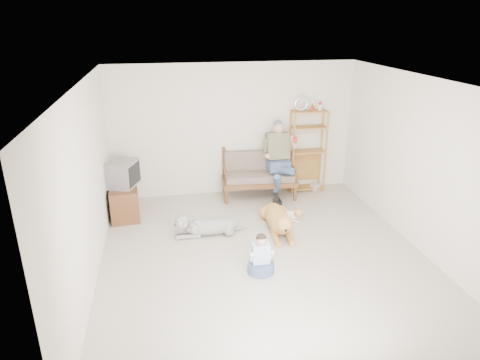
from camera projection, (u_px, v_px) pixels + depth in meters
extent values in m
plane|color=beige|center=(264.00, 257.00, 6.70)|extent=(5.50, 5.50, 0.00)
plane|color=white|center=(268.00, 82.00, 5.73)|extent=(5.50, 5.50, 0.00)
plane|color=silver|center=(234.00, 130.00, 8.74)|extent=(5.00, 0.00, 5.00)
plane|color=silver|center=(343.00, 285.00, 3.69)|extent=(5.00, 0.00, 5.00)
plane|color=silver|center=(87.00, 188.00, 5.78)|extent=(0.00, 5.50, 5.50)
plane|color=silver|center=(422.00, 166.00, 6.65)|extent=(0.00, 5.50, 5.50)
cube|color=brown|center=(259.00, 181.00, 8.82)|extent=(1.55, 0.82, 0.10)
cube|color=#76655A|center=(259.00, 176.00, 8.78)|extent=(1.42, 0.71, 0.13)
cube|color=#76655A|center=(257.00, 161.00, 8.91)|extent=(1.39, 0.23, 0.45)
cylinder|color=brown|center=(256.00, 151.00, 8.90)|extent=(1.40, 0.17, 0.05)
cylinder|color=brown|center=(228.00, 198.00, 8.49)|extent=(0.07, 0.07, 0.30)
cylinder|color=brown|center=(223.00, 172.00, 8.93)|extent=(0.07, 0.07, 0.95)
cylinder|color=brown|center=(295.00, 193.00, 8.73)|extent=(0.07, 0.07, 0.30)
cylinder|color=brown|center=(288.00, 168.00, 9.17)|extent=(0.07, 0.07, 0.95)
cube|color=#43587B|center=(278.00, 165.00, 8.75)|extent=(0.43, 0.41, 0.22)
cube|color=#716E4F|center=(277.00, 146.00, 8.72)|extent=(0.45, 0.31, 0.57)
sphere|color=tan|center=(278.00, 128.00, 8.55)|extent=(0.23, 0.23, 0.23)
sphere|color=#5A5650|center=(278.00, 126.00, 8.56)|extent=(0.20, 0.20, 0.20)
cylinder|color=red|center=(295.00, 139.00, 8.48)|extent=(0.08, 0.08, 0.10)
cube|color=#A77A34|center=(310.00, 111.00, 8.69)|extent=(0.73, 0.30, 0.03)
torus|color=silver|center=(301.00, 104.00, 8.60)|extent=(0.30, 0.05, 0.30)
cone|color=red|center=(312.00, 107.00, 8.67)|extent=(0.10, 0.10, 0.15)
cylinder|color=#A77A34|center=(293.00, 154.00, 8.81)|extent=(0.04, 0.04, 1.73)
cylinder|color=#A77A34|center=(289.00, 150.00, 9.06)|extent=(0.04, 0.04, 1.73)
cylinder|color=#A77A34|center=(326.00, 152.00, 8.93)|extent=(0.04, 0.04, 1.73)
cylinder|color=#A77A34|center=(321.00, 149.00, 9.18)|extent=(0.04, 0.04, 1.73)
cube|color=silver|center=(315.00, 187.00, 9.28)|extent=(0.23, 0.20, 0.12)
cube|color=brown|center=(124.00, 201.00, 7.99)|extent=(0.57, 0.94, 0.60)
cube|color=brown|center=(110.00, 206.00, 7.75)|extent=(0.05, 0.40, 0.50)
cube|color=brown|center=(112.00, 197.00, 8.15)|extent=(0.05, 0.40, 0.50)
cube|color=slate|center=(123.00, 174.00, 7.81)|extent=(0.62, 0.68, 0.47)
cube|color=black|center=(134.00, 174.00, 7.78)|extent=(0.19, 0.45, 0.37)
cube|color=silver|center=(175.00, 182.00, 8.89)|extent=(0.12, 0.02, 0.08)
ellipsoid|color=gold|center=(277.00, 218.00, 7.60)|extent=(0.47, 1.12, 0.34)
sphere|color=gold|center=(281.00, 225.00, 7.28)|extent=(0.34, 0.34, 0.34)
sphere|color=gold|center=(284.00, 225.00, 6.98)|extent=(0.27, 0.27, 0.27)
ellipsoid|color=gold|center=(286.00, 230.00, 6.87)|extent=(0.13, 0.20, 0.10)
cylinder|color=gold|center=(271.00, 210.00, 8.14)|extent=(0.17, 0.44, 0.06)
ellipsoid|color=gold|center=(278.00, 224.00, 6.99)|extent=(0.07, 0.09, 0.13)
ellipsoid|color=gold|center=(290.00, 224.00, 7.01)|extent=(0.07, 0.09, 0.13)
ellipsoid|color=white|center=(212.00, 227.00, 7.35)|extent=(0.93, 0.33, 0.28)
sphere|color=white|center=(196.00, 227.00, 7.29)|extent=(0.28, 0.28, 0.28)
sphere|color=white|center=(182.00, 222.00, 7.21)|extent=(0.24, 0.24, 0.24)
ellipsoid|color=white|center=(176.00, 224.00, 7.19)|extent=(0.17, 0.11, 0.09)
cylinder|color=white|center=(238.00, 228.00, 7.47)|extent=(0.36, 0.17, 0.04)
ellipsoid|color=white|center=(183.00, 220.00, 7.29)|extent=(0.08, 0.06, 0.12)
ellipsoid|color=white|center=(184.00, 224.00, 7.13)|extent=(0.08, 0.06, 0.12)
ellipsoid|color=white|center=(286.00, 215.00, 7.92)|extent=(0.46, 0.43, 0.17)
sphere|color=white|center=(293.00, 216.00, 7.86)|extent=(0.17, 0.17, 0.17)
sphere|color=#A88354|center=(299.00, 213.00, 7.78)|extent=(0.16, 0.16, 0.16)
ellipsoid|color=#A88354|center=(302.00, 215.00, 7.76)|extent=(0.13, 0.12, 0.06)
cylinder|color=white|center=(275.00, 215.00, 8.04)|extent=(0.17, 0.08, 0.03)
cone|color=#A88354|center=(297.00, 212.00, 7.73)|extent=(0.05, 0.05, 0.05)
cone|color=#A88354|center=(299.00, 210.00, 7.82)|extent=(0.05, 0.05, 0.05)
torus|color=red|center=(297.00, 213.00, 7.80)|extent=(0.14, 0.14, 0.02)
cylinder|color=#43587B|center=(261.00, 267.00, 6.28)|extent=(0.40, 0.40, 0.14)
cube|color=#ADBBD0|center=(261.00, 253.00, 6.22)|extent=(0.25, 0.16, 0.31)
sphere|color=tan|center=(261.00, 241.00, 6.12)|extent=(0.16, 0.16, 0.16)
sphere|color=black|center=(261.00, 239.00, 6.12)|extent=(0.15, 0.15, 0.15)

